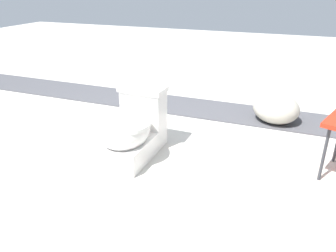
% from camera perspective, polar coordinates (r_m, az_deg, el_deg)
% --- Properties ---
extents(ground_plane, '(14.00, 14.00, 0.00)m').
position_cam_1_polar(ground_plane, '(2.67, -6.19, -4.67)').
color(ground_plane, beige).
extents(gravel_strip, '(0.56, 8.00, 0.01)m').
position_cam_1_polar(gravel_strip, '(3.51, 9.81, 2.52)').
color(gravel_strip, '#4C4C51').
rests_on(gravel_strip, ground).
extents(toilet, '(0.64, 0.40, 0.52)m').
position_cam_1_polar(toilet, '(2.54, -6.36, -0.67)').
color(toilet, white).
rests_on(toilet, ground).
extents(boulder_near, '(0.60, 0.61, 0.28)m').
position_cam_1_polar(boulder_near, '(3.34, 18.29, 2.93)').
color(boulder_near, '#ADA899').
rests_on(boulder_near, ground).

